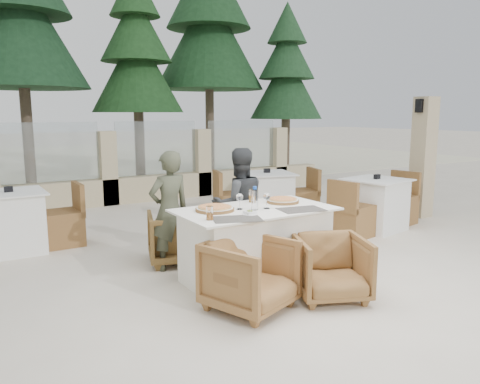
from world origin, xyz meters
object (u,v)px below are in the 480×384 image
pizza_left (215,208)px  diner_left (169,211)px  armchair_far_left (177,237)px  bg_table_b (267,196)px  wine_glass_near (267,200)px  armchair_near_right (331,268)px  water_bottle (255,198)px  armchair_near_left (250,275)px  beer_glass_left (210,213)px  pizza_right (283,201)px  wine_glass_centre (240,200)px  diner_right (239,205)px  bg_table_a (11,222)px  olive_dish (250,212)px  beer_glass_right (252,196)px  dining_table (255,245)px  armchair_far_right (245,235)px  bg_table_c (376,204)px

pizza_left → diner_left: bearing=105.4°
armchair_far_left → bg_table_b: (2.20, 1.32, 0.08)m
wine_glass_near → bg_table_b: size_ratio=0.11×
wine_glass_near → armchair_near_right: (0.25, -0.70, -0.56)m
pizza_left → armchair_near_right: bearing=-49.4°
water_bottle → wine_glass_near: size_ratio=1.30×
pizza_left → armchair_near_right: (0.76, -0.88, -0.50)m
pizza_left → armchair_near_left: 0.85m
armchair_far_left → beer_glass_left: bearing=98.5°
pizza_right → wine_glass_centre: (-0.59, -0.06, 0.07)m
water_bottle → armchair_far_left: water_bottle is taller
diner_right → bg_table_a: (-2.26, 1.78, -0.29)m
water_bottle → diner_left: diner_left is taller
diner_left → olive_dish: bearing=104.8°
wine_glass_near → beer_glass_right: (0.07, 0.37, -0.02)m
dining_table → wine_glass_centre: (-0.15, 0.06, 0.48)m
armchair_near_left → wine_glass_near: bearing=24.3°
wine_glass_near → olive_dish: 0.34m
wine_glass_centre → diner_left: size_ratio=0.14×
bg_table_a → pizza_left: bearing=-55.5°
beer_glass_right → armchair_near_left: 1.19m
armchair_far_right → water_bottle: bearing=47.5°
wine_glass_centre → pizza_left: bearing=165.6°
armchair_near_right → water_bottle: bearing=142.1°
pizza_left → wine_glass_centre: size_ratio=2.11×
armchair_far_left → armchair_far_right: size_ratio=1.05×
armchair_near_left → diner_right: diner_right is taller
water_bottle → diner_left: size_ratio=0.18×
wine_glass_centre → armchair_far_right: (0.47, 0.64, -0.57)m
wine_glass_centre → armchair_near_right: size_ratio=0.28×
wine_glass_centre → bg_table_a: wine_glass_centre is taller
armchair_near_right → bg_table_b: bearing=89.0°
armchair_far_left → pizza_left: bearing=109.8°
dining_table → olive_dish: 0.50m
beer_glass_left → bg_table_a: beer_glass_left is taller
diner_right → wine_glass_centre: bearing=72.5°
olive_dish → armchair_near_right: size_ratio=0.17×
armchair_far_right → bg_table_c: 2.43m
pizza_right → diner_left: diner_left is taller
wine_glass_near → beer_glass_left: size_ratio=1.44×
dining_table → armchair_far_right: 0.78m
dining_table → olive_dish: (-0.20, -0.21, 0.41)m
armchair_near_right → bg_table_a: (-2.39, 3.22, 0.09)m
beer_glass_left → armchair_near_left: (0.20, -0.37, -0.52)m
olive_dish → wine_glass_centre: bearing=80.0°
pizza_right → beer_glass_right: 0.34m
wine_glass_near → bg_table_c: (2.64, 0.92, -0.48)m
wine_glass_centre → beer_glass_right: size_ratio=1.29×
water_bottle → wine_glass_centre: (-0.12, 0.10, -0.03)m
armchair_near_right → bg_table_a: size_ratio=0.40×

